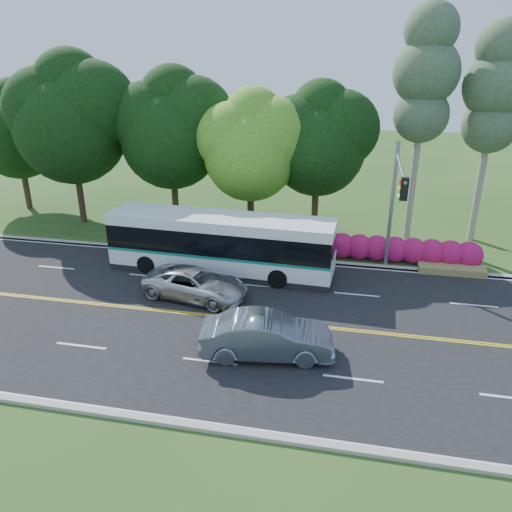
% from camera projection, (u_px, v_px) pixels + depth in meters
% --- Properties ---
extents(ground, '(120.00, 120.00, 0.00)m').
position_uv_depth(ground, '(243.00, 319.00, 22.52)').
color(ground, '#294D19').
rests_on(ground, ground).
extents(road, '(60.00, 14.00, 0.02)m').
position_uv_depth(road, '(243.00, 319.00, 22.52)').
color(road, black).
rests_on(road, ground).
extents(curb_north, '(60.00, 0.30, 0.15)m').
position_uv_depth(curb_north, '(270.00, 258.00, 28.96)').
color(curb_north, '#A5A195').
rests_on(curb_north, ground).
extents(curb_south, '(60.00, 0.30, 0.15)m').
position_uv_depth(curb_south, '(192.00, 426.00, 16.02)').
color(curb_south, '#A5A195').
rests_on(curb_south, ground).
extents(grass_verge, '(60.00, 4.00, 0.10)m').
position_uv_depth(grass_verge, '(276.00, 247.00, 30.65)').
color(grass_verge, '#294D19').
rests_on(grass_verge, ground).
extents(lane_markings, '(57.60, 13.82, 0.00)m').
position_uv_depth(lane_markings, '(241.00, 319.00, 22.53)').
color(lane_markings, gold).
rests_on(lane_markings, road).
extents(tree_row, '(44.70, 9.10, 13.84)m').
position_uv_depth(tree_row, '(206.00, 126.00, 31.89)').
color(tree_row, '#312016').
rests_on(tree_row, ground).
extents(bougainvillea_hedge, '(9.50, 2.25, 1.50)m').
position_uv_depth(bougainvillea_hedge, '(398.00, 251.00, 28.29)').
color(bougainvillea_hedge, '#A20D45').
rests_on(bougainvillea_hedge, ground).
extents(traffic_signal, '(0.42, 6.10, 7.00)m').
position_uv_depth(traffic_signal, '(396.00, 195.00, 24.42)').
color(traffic_signal, gray).
rests_on(traffic_signal, ground).
extents(transit_bus, '(12.21, 3.18, 3.17)m').
position_uv_depth(transit_bus, '(221.00, 245.00, 26.76)').
color(transit_bus, white).
rests_on(transit_bus, road).
extents(sedan, '(5.40, 2.55, 1.71)m').
position_uv_depth(sedan, '(267.00, 336.00, 19.53)').
color(sedan, slate).
rests_on(sedan, road).
extents(suv, '(5.50, 3.26, 1.43)m').
position_uv_depth(suv, '(196.00, 284.00, 24.24)').
color(suv, silver).
rests_on(suv, road).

